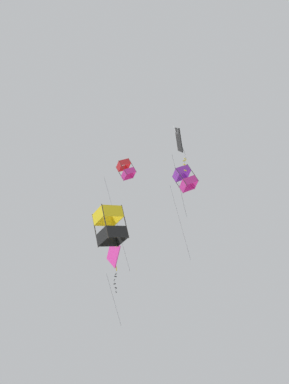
{
  "coord_description": "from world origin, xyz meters",
  "views": [
    {
      "loc": [
        21.2,
        8.71,
        6.86
      ],
      "look_at": [
        0.36,
        1.51,
        22.05
      ],
      "focal_mm": 36.36,
      "sensor_mm": 36.0,
      "label": 1
    }
  ],
  "objects_px": {
    "kite_diamond_near_left": "(179,140)",
    "kite_box_low_drifter": "(110,226)",
    "kite_box_highest": "(185,179)",
    "kite_diamond_mid_left": "(113,253)",
    "kite_box_far_centre": "(126,170)"
  },
  "relations": [
    {
      "from": "kite_box_low_drifter",
      "to": "kite_diamond_near_left",
      "type": "bearing_deg",
      "value": 50.34
    },
    {
      "from": "kite_diamond_near_left",
      "to": "kite_box_far_centre",
      "type": "bearing_deg",
      "value": -157.02
    },
    {
      "from": "kite_diamond_mid_left",
      "to": "kite_box_highest",
      "type": "bearing_deg",
      "value": 64.4
    },
    {
      "from": "kite_box_far_centre",
      "to": "kite_diamond_near_left",
      "type": "relative_size",
      "value": 1.35
    },
    {
      "from": "kite_box_far_centre",
      "to": "kite_box_low_drifter",
      "type": "relative_size",
      "value": 3.71
    },
    {
      "from": "kite_box_highest",
      "to": "kite_box_low_drifter",
      "type": "bearing_deg",
      "value": -45.79
    },
    {
      "from": "kite_box_highest",
      "to": "kite_diamond_mid_left",
      "type": "bearing_deg",
      "value": -88.02
    },
    {
      "from": "kite_diamond_mid_left",
      "to": "kite_diamond_near_left",
      "type": "relative_size",
      "value": 0.97
    },
    {
      "from": "kite_diamond_mid_left",
      "to": "kite_box_low_drifter",
      "type": "height_order",
      "value": "kite_diamond_mid_left"
    },
    {
      "from": "kite_diamond_near_left",
      "to": "kite_box_low_drifter",
      "type": "bearing_deg",
      "value": -107.63
    },
    {
      "from": "kite_box_highest",
      "to": "kite_diamond_mid_left",
      "type": "height_order",
      "value": "kite_box_highest"
    },
    {
      "from": "kite_box_far_centre",
      "to": "kite_diamond_mid_left",
      "type": "bearing_deg",
      "value": -158.52
    },
    {
      "from": "kite_box_far_centre",
      "to": "kite_box_highest",
      "type": "bearing_deg",
      "value": 94.97
    },
    {
      "from": "kite_box_low_drifter",
      "to": "kite_diamond_near_left",
      "type": "xyz_separation_m",
      "value": [
        -0.68,
        3.98,
        5.67
      ]
    },
    {
      "from": "kite_box_far_centre",
      "to": "kite_box_highest",
      "type": "xyz_separation_m",
      "value": [
        -3.47,
        3.86,
        0.66
      ]
    }
  ]
}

